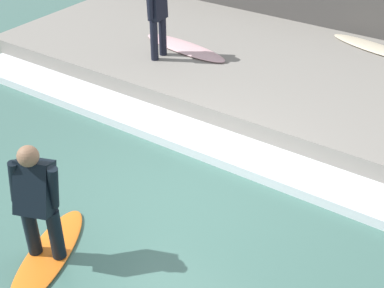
% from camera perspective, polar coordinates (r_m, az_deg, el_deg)
% --- Properties ---
extents(ground_plane, '(28.00, 28.00, 0.00)m').
position_cam_1_polar(ground_plane, '(7.27, -2.45, -6.60)').
color(ground_plane, '#426B60').
extents(concrete_ledge, '(4.40, 11.95, 0.44)m').
position_cam_1_polar(concrete_ledge, '(10.21, 11.32, 6.80)').
color(concrete_ledge, gray).
rests_on(concrete_ledge, ground_plane).
extents(back_wall, '(0.50, 12.55, 1.87)m').
position_cam_1_polar(back_wall, '(12.09, 16.65, 13.97)').
color(back_wall, '#474442').
rests_on(back_wall, ground_plane).
extents(wave_foam_crest, '(0.78, 11.35, 0.15)m').
position_cam_1_polar(wave_foam_crest, '(8.24, 3.75, -0.60)').
color(wave_foam_crest, silver).
rests_on(wave_foam_crest, ground_plane).
extents(surfboard_riding, '(1.74, 1.06, 0.06)m').
position_cam_1_polar(surfboard_riding, '(6.76, -15.09, -11.37)').
color(surfboard_riding, orange).
rests_on(surfboard_riding, ground_plane).
extents(surfer_riding, '(0.54, 0.63, 1.53)m').
position_cam_1_polar(surfer_riding, '(6.19, -16.25, -5.54)').
color(surfer_riding, black).
rests_on(surfer_riding, surfboard_riding).
extents(surfer_waiting_near, '(0.51, 0.24, 1.51)m').
position_cam_1_polar(surfer_waiting_near, '(10.09, -3.69, 13.65)').
color(surfer_waiting_near, black).
rests_on(surfer_waiting_near, concrete_ledge).
extents(surfboard_waiting_near, '(0.82, 2.09, 0.06)m').
position_cam_1_polar(surfboard_waiting_near, '(10.73, -0.79, 10.26)').
color(surfboard_waiting_near, beige).
rests_on(surfboard_waiting_near, concrete_ledge).
extents(surfboard_spare, '(0.91, 1.96, 0.06)m').
position_cam_1_polar(surfboard_spare, '(11.31, 18.96, 9.68)').
color(surfboard_spare, beige).
rests_on(surfboard_spare, concrete_ledge).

